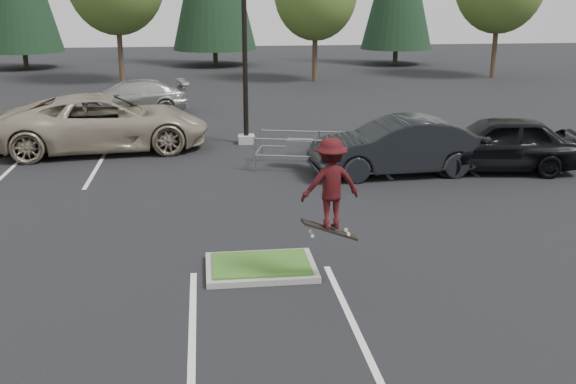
{
  "coord_description": "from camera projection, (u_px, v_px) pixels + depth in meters",
  "views": [
    {
      "loc": [
        -1.03,
        -12.55,
        5.37
      ],
      "look_at": [
        0.74,
        1.5,
        1.18
      ],
      "focal_mm": 42.0,
      "sensor_mm": 36.0,
      "label": 1
    }
  ],
  "objects": [
    {
      "name": "car_r_black",
      "position": [
        497.0,
        143.0,
        20.96
      ],
      "size": [
        5.35,
        2.74,
        1.74
      ],
      "primitive_type": "imported",
      "rotation": [
        0.0,
        0.0,
        4.58
      ],
      "color": "black",
      "rests_on": "ground"
    },
    {
      "name": "car_r_charc",
      "position": [
        397.0,
        146.0,
        20.58
      ],
      "size": [
        5.38,
        2.17,
        1.74
      ],
      "primitive_type": "imported",
      "rotation": [
        0.0,
        0.0,
        4.77
      ],
      "color": "black",
      "rests_on": "ground"
    },
    {
      "name": "cart_corral",
      "position": [
        304.0,
        147.0,
        21.36
      ],
      "size": [
        4.07,
        2.29,
        1.09
      ],
      "rotation": [
        0.0,
        0.0,
        -0.25
      ],
      "color": "gray",
      "rests_on": "ground"
    },
    {
      "name": "car_far_silver",
      "position": [
        131.0,
        98.0,
        30.78
      ],
      "size": [
        5.61,
        3.06,
        1.54
      ],
      "primitive_type": "imported",
      "rotation": [
        0.0,
        0.0,
        4.89
      ],
      "color": "#9C9C97",
      "rests_on": "ground"
    },
    {
      "name": "grass_median",
      "position": [
        261.0,
        267.0,
        13.57
      ],
      "size": [
        2.2,
        1.6,
        0.16
      ],
      "color": "gray",
      "rests_on": "ground"
    },
    {
      "name": "ground",
      "position": [
        261.0,
        270.0,
        13.59
      ],
      "size": [
        120.0,
        120.0,
        0.0
      ],
      "primitive_type": "plane",
      "color": "black",
      "rests_on": "ground"
    },
    {
      "name": "skateboarder",
      "position": [
        330.0,
        184.0,
        12.2
      ],
      "size": [
        1.17,
        0.78,
        1.94
      ],
      "rotation": [
        0.0,
        0.0,
        3.29
      ],
      "color": "black",
      "rests_on": "ground"
    },
    {
      "name": "light_pole",
      "position": [
        244.0,
        17.0,
        23.77
      ],
      "size": [
        0.7,
        0.6,
        10.12
      ],
      "color": "gray",
      "rests_on": "ground"
    },
    {
      "name": "car_l_tan",
      "position": [
        105.0,
        123.0,
        23.65
      ],
      "size": [
        7.49,
        4.13,
        1.99
      ],
      "primitive_type": "imported",
      "rotation": [
        0.0,
        0.0,
        1.69
      ],
      "color": "gray",
      "rests_on": "ground"
    },
    {
      "name": "stall_lines",
      "position": [
        195.0,
        189.0,
        19.16
      ],
      "size": [
        22.62,
        17.6,
        0.01
      ],
      "color": "silver",
      "rests_on": "ground"
    }
  ]
}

